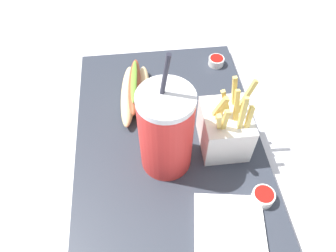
# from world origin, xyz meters

# --- Properties ---
(ground_plane) EXTENTS (2.40, 2.40, 0.02)m
(ground_plane) POSITION_xyz_m (0.00, 0.00, -0.01)
(ground_plane) COLOR silver
(food_tray) EXTENTS (0.50, 0.34, 0.02)m
(food_tray) POSITION_xyz_m (0.00, 0.00, 0.01)
(food_tray) COLOR #2D333D
(food_tray) RESTS_ON ground_plane
(soda_cup) EXTENTS (0.09, 0.09, 0.24)m
(soda_cup) POSITION_xyz_m (-0.05, 0.01, 0.10)
(soda_cup) COLOR red
(soda_cup) RESTS_ON food_tray
(fries_basket) EXTENTS (0.10, 0.08, 0.14)m
(fries_basket) POSITION_xyz_m (-0.03, -0.10, 0.06)
(fries_basket) COLOR white
(fries_basket) RESTS_ON food_tray
(hot_dog_1) EXTENTS (0.17, 0.07, 0.06)m
(hot_dog_1) POSITION_xyz_m (0.10, 0.05, 0.04)
(hot_dog_1) COLOR #E5C689
(hot_dog_1) RESTS_ON food_tray
(ketchup_cup_1) EXTENTS (0.04, 0.04, 0.02)m
(ketchup_cup_1) POSITION_xyz_m (-0.15, -0.14, 0.03)
(ketchup_cup_1) COLOR white
(ketchup_cup_1) RESTS_ON food_tray
(ketchup_cup_2) EXTENTS (0.03, 0.03, 0.02)m
(ketchup_cup_2) POSITION_xyz_m (0.19, -0.13, 0.03)
(ketchup_cup_2) COLOR white
(ketchup_cup_2) RESTS_ON food_tray
(napkin_stack) EXTENTS (0.12, 0.12, 0.01)m
(napkin_stack) POSITION_xyz_m (-0.19, -0.07, 0.02)
(napkin_stack) COLOR white
(napkin_stack) RESTS_ON food_tray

